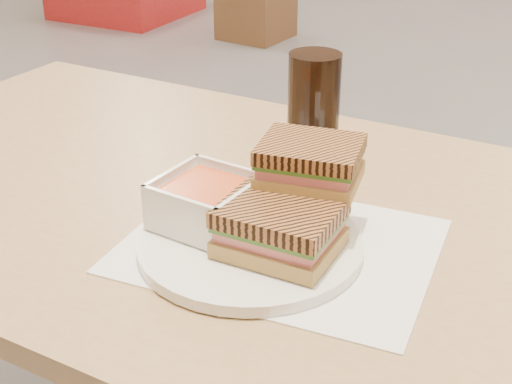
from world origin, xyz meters
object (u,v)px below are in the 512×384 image
at_px(cola_glass, 313,108).
at_px(soup_bowl, 207,204).
at_px(panini_lower, 280,227).
at_px(bg_chair_0r, 256,3).
at_px(plate, 250,245).
at_px(main_table, 214,266).

bearing_deg(cola_glass, soup_bowl, -98.16).
relative_size(soup_bowl, panini_lower, 0.92).
height_order(panini_lower, bg_chair_0r, panini_lower).
height_order(plate, bg_chair_0r, plate).
distance_m(cola_glass, bg_chair_0r, 3.50).
distance_m(soup_bowl, panini_lower, 0.10).
xyz_separation_m(soup_bowl, panini_lower, (0.10, -0.02, 0.00)).
xyz_separation_m(plate, bg_chair_0r, (-1.54, 3.36, -0.55)).
bearing_deg(soup_bowl, plate, -11.39).
bearing_deg(soup_bowl, bg_chair_0r, 113.82).
xyz_separation_m(panini_lower, cola_glass, (-0.07, 0.27, 0.03)).
bearing_deg(cola_glass, bg_chair_0r, 116.08).
distance_m(plate, soup_bowl, 0.07).
bearing_deg(bg_chair_0r, panini_lower, -64.87).
bearing_deg(main_table, cola_glass, 62.93).
height_order(soup_bowl, bg_chair_0r, soup_bowl).
height_order(main_table, plate, plate).
xyz_separation_m(panini_lower, bg_chair_0r, (-1.58, 3.37, -0.59)).
height_order(main_table, cola_glass, cola_glass).
bearing_deg(soup_bowl, cola_glass, 81.84).
relative_size(panini_lower, cola_glass, 0.81).
relative_size(plate, cola_glass, 1.63).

